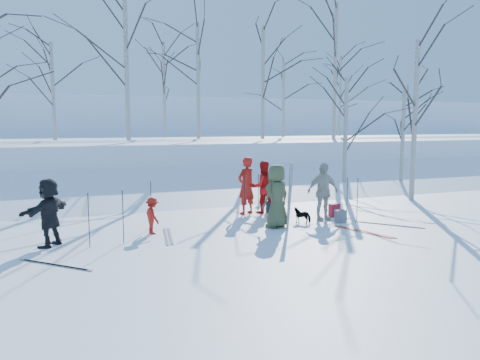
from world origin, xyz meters
name	(u,v)px	position (x,y,z in m)	size (l,w,h in m)	color
ground	(259,233)	(0.00, 0.00, 0.00)	(120.00, 120.00, 0.00)	white
snow_ramp	(193,193)	(0.00, 7.00, 0.15)	(70.00, 9.50, 1.40)	white
snow_plateau	(151,156)	(0.00, 17.00, 1.00)	(70.00, 18.00, 2.20)	white
far_hill	(115,133)	(0.00, 38.00, 2.00)	(90.00, 30.00, 6.00)	white
skier_olive_center	(277,196)	(0.74, 0.46, 0.92)	(0.90, 0.58, 1.84)	#3D472A
skier_red_north	(246,186)	(0.66, 2.68, 0.95)	(0.69, 0.46, 1.90)	#AF1710
skier_redor_behind	(263,187)	(1.26, 2.66, 0.88)	(0.85, 0.66, 1.75)	red
skier_red_seated	(152,216)	(-2.77, 0.94, 0.50)	(0.65, 0.37, 1.01)	#AF1710
skier_cream_east	(323,192)	(2.53, 0.91, 0.90)	(1.05, 0.44, 1.80)	beige
skier_grey_west	(49,212)	(-5.35, 0.53, 0.84)	(1.56, 0.50, 1.68)	black
dog	(302,215)	(1.73, 0.72, 0.24)	(0.25, 0.56, 0.47)	black
upright_ski_left	(289,196)	(1.00, 0.18, 0.95)	(0.07, 0.02, 1.90)	silver
upright_ski_right	(290,196)	(1.04, 0.21, 0.95)	(0.07, 0.02, 1.90)	silver
ski_pair_a	(55,265)	(-5.24, -1.20, 0.01)	(1.49, 1.47, 0.02)	silver
ski_pair_b	(364,232)	(2.76, -0.95, 0.01)	(0.78, 1.87, 0.02)	red
ski_pair_c	(389,225)	(4.00, -0.45, 0.01)	(1.38, 1.58, 0.02)	silver
ski_pair_d	(168,236)	(-2.44, 0.48, 0.01)	(0.49, 1.91, 0.02)	silver
ski_pole_a	(89,220)	(-4.45, 0.08, 0.67)	(0.02, 0.02, 1.34)	black
ski_pole_b	(347,199)	(3.25, 0.66, 0.67)	(0.02, 0.02, 1.34)	black
ski_pole_c	(258,194)	(1.03, 2.52, 0.67)	(0.02, 0.02, 1.34)	black
ski_pole_d	(123,217)	(-3.63, 0.20, 0.67)	(0.02, 0.02, 1.34)	black
ski_pole_e	(357,200)	(3.44, 0.39, 0.67)	(0.02, 0.02, 1.34)	black
ski_pole_f	(245,197)	(0.39, 2.11, 0.67)	(0.02, 0.02, 1.34)	black
ski_pole_g	(151,205)	(-2.65, 1.75, 0.67)	(0.02, 0.02, 1.34)	black
backpack_red	(334,210)	(3.14, 1.20, 0.21)	(0.32, 0.22, 0.42)	maroon
backpack_grey	(340,216)	(2.84, 0.38, 0.19)	(0.30, 0.20, 0.38)	#5B5F63
backpack_dark	(272,207)	(1.54, 2.53, 0.20)	(0.34, 0.24, 0.40)	black
birch_plateau_a	(340,96)	(11.94, 14.76, 4.76)	(4.19, 4.19, 5.12)	silver
birch_plateau_c	(53,92)	(-5.31, 12.41, 4.49)	(3.81, 3.81, 4.58)	silver
birch_plateau_e	(127,65)	(-2.08, 10.80, 5.69)	(5.49, 5.49, 6.99)	silver
birch_plateau_f	(335,71)	(9.59, 11.69, 5.94)	(5.84, 5.84, 7.48)	silver
birch_plateau_g	(198,82)	(1.60, 11.82, 5.12)	(4.69, 4.69, 5.84)	silver
birch_plateau_h	(283,100)	(6.96, 12.91, 4.35)	(3.61, 3.61, 4.31)	silver
birch_plateau_i	(164,90)	(0.56, 15.25, 4.88)	(4.36, 4.36, 5.37)	silver
birch_plateau_j	(263,83)	(4.75, 10.78, 5.06)	(4.60, 4.60, 5.71)	silver
birch_edge_b	(415,122)	(7.76, 2.98, 3.07)	(4.89, 4.89, 6.13)	silver
birch_edge_c	(403,141)	(9.25, 5.41, 2.24)	(3.74, 3.74, 4.48)	silver
birch_edge_e	(345,136)	(6.44, 5.69, 2.47)	(4.06, 4.06, 4.94)	silver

